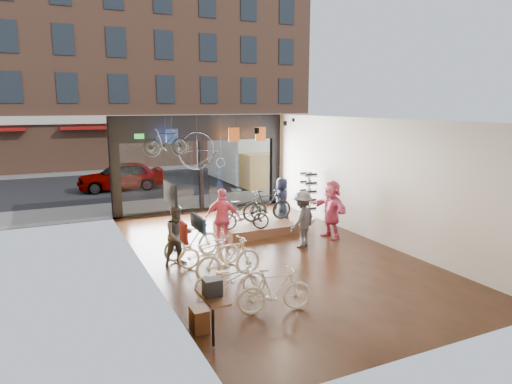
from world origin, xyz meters
TOP-DOWN VIEW (x-y plane):
  - ground_plane at (0.00, 0.00)m, footprint 7.00×12.00m
  - ceiling at (0.00, 0.00)m, footprint 7.00×12.00m
  - wall_left at (-3.52, 0.00)m, footprint 0.04×12.00m
  - wall_right at (3.52, 0.00)m, footprint 0.04×12.00m
  - wall_back at (0.00, -6.02)m, footprint 7.00×0.04m
  - storefront at (0.00, 6.00)m, footprint 7.00×0.26m
  - exit_sign at (-2.40, 5.88)m, footprint 0.35×0.06m
  - street_road at (0.00, 15.00)m, footprint 30.00×18.00m
  - sidewalk_near at (0.00, 7.20)m, footprint 30.00×2.40m
  - sidewalk_far at (0.00, 19.00)m, footprint 30.00×2.00m
  - opposite_building at (0.00, 21.50)m, footprint 26.00×5.00m
  - street_car at (-2.21, 12.00)m, footprint 4.15×1.67m
  - box_truck at (4.29, 11.00)m, footprint 2.21×6.63m
  - floor_bike_1 at (-1.64, -3.52)m, footprint 1.64×0.71m
  - floor_bike_2 at (-2.16, -2.41)m, footprint 1.68×0.86m
  - floor_bike_3 at (-1.80, -1.40)m, footprint 1.76×0.60m
  - floor_bike_4 at (-1.94, -0.39)m, footprint 1.67×0.67m
  - floor_bike_5 at (-2.15, 0.43)m, footprint 1.76×0.79m
  - display_platform at (0.60, 2.15)m, footprint 2.40×1.80m
  - display_bike_left at (-0.06, 1.55)m, footprint 1.65×1.00m
  - display_bike_mid at (1.08, 2.24)m, footprint 1.81×0.61m
  - display_bike_right at (0.30, 2.61)m, footprint 1.88×0.90m
  - customer_1 at (-2.63, 0.10)m, footprint 0.86×0.72m
  - customer_2 at (-1.03, 0.96)m, footprint 1.12×0.93m
  - customer_3 at (1.13, 0.01)m, footprint 1.26×1.07m
  - customer_4 at (1.95, 2.80)m, footprint 0.96×0.88m
  - customer_5 at (2.46, 0.46)m, footprint 0.65×1.75m
  - sunglasses_rack at (2.95, 2.64)m, footprint 0.63×0.56m
  - wall_merch at (-3.38, -3.50)m, footprint 0.40×2.40m
  - penny_farthing at (-0.28, 4.65)m, footprint 1.74×0.06m
  - hung_bike at (-1.84, 4.20)m, footprint 1.59×0.47m
  - jersey_left at (-1.34, 5.20)m, footprint 0.45×0.03m
  - jersey_mid at (1.11, 5.20)m, footprint 0.45×0.03m
  - jersey_right at (2.26, 5.20)m, footprint 0.45×0.03m

SIDE VIEW (x-z plane):
  - ground_plane at x=0.00m, z-range -0.04..0.00m
  - street_road at x=0.00m, z-range -0.02..0.00m
  - sidewalk_near at x=0.00m, z-range 0.00..0.12m
  - sidewalk_far at x=0.00m, z-range 0.00..0.12m
  - display_platform at x=0.60m, z-range 0.00..0.30m
  - floor_bike_2 at x=-2.16m, z-range 0.00..0.84m
  - floor_bike_4 at x=-1.94m, z-range 0.00..0.86m
  - floor_bike_1 at x=-1.64m, z-range 0.00..0.95m
  - floor_bike_5 at x=-2.15m, z-range 0.00..1.02m
  - floor_bike_3 at x=-1.80m, z-range 0.00..1.04m
  - street_car at x=-2.21m, z-range 0.00..1.42m
  - display_bike_left at x=-0.06m, z-range 0.30..1.12m
  - display_bike_right at x=0.30m, z-range 0.30..1.25m
  - customer_1 at x=-2.63m, z-range 0.00..1.61m
  - customer_4 at x=1.95m, z-range 0.00..1.64m
  - display_bike_mid at x=1.08m, z-range 0.30..1.37m
  - customer_3 at x=1.13m, z-range 0.00..1.69m
  - customer_2 at x=-1.03m, z-range 0.00..1.79m
  - sunglasses_rack at x=2.95m, z-range 0.00..1.80m
  - customer_5 at x=2.46m, z-range 0.00..1.86m
  - wall_merch at x=-3.38m, z-range 0.00..2.60m
  - box_truck at x=4.29m, z-range 0.00..2.61m
  - wall_left at x=-3.52m, z-range 0.00..3.80m
  - wall_right at x=3.52m, z-range 0.00..3.80m
  - wall_back at x=0.00m, z-range 0.00..3.80m
  - storefront at x=0.00m, z-range 0.00..3.80m
  - penny_farthing at x=-0.28m, z-range 1.80..3.20m
  - hung_bike at x=-1.84m, z-range 2.45..3.40m
  - exit_sign at x=-2.40m, z-range 2.96..3.14m
  - jersey_left at x=-1.34m, z-range 2.77..3.32m
  - jersey_mid at x=1.11m, z-range 2.77..3.32m
  - jersey_right at x=2.26m, z-range 2.77..3.32m
  - ceiling at x=0.00m, z-range 3.80..3.84m
  - opposite_building at x=0.00m, z-range 0.00..14.00m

